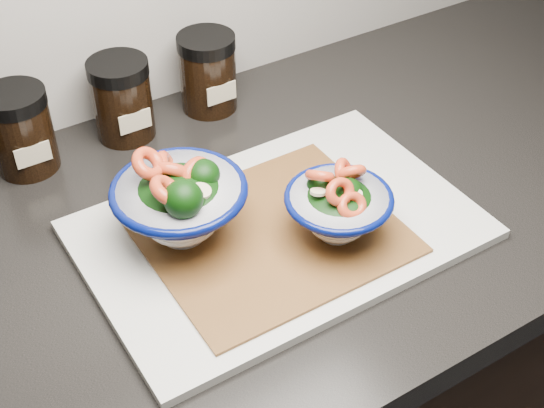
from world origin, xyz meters
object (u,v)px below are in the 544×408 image
spice_jar_b (21,130)px  spice_jar_d (208,72)px  spice_jar_c (122,99)px  bowl_left (180,202)px  cutting_board (279,230)px  bowl_right (338,207)px

spice_jar_b → spice_jar_d: (0.27, 0.00, 0.00)m
spice_jar_b → spice_jar_c: (0.14, 0.00, 0.00)m
bowl_left → spice_jar_d: bowl_left is taller
cutting_board → bowl_left: 0.13m
cutting_board → bowl_left: bearing=157.3°
spice_jar_b → spice_jar_d: size_ratio=1.00×
spice_jar_b → spice_jar_c: size_ratio=1.00×
bowl_left → bowl_right: 0.18m
spice_jar_b → spice_jar_d: same height
cutting_board → spice_jar_d: size_ratio=3.98×
bowl_right → spice_jar_b: (-0.26, 0.33, 0.00)m
bowl_left → spice_jar_c: (0.03, 0.24, -0.01)m
cutting_board → spice_jar_c: 0.30m
spice_jar_c → bowl_right: bearing=-70.6°
cutting_board → spice_jar_c: (-0.07, 0.28, 0.05)m
cutting_board → spice_jar_c: bearing=103.6°
bowl_right → bowl_left: bearing=149.0°
bowl_left → spice_jar_b: bearing=113.3°
bowl_left → spice_jar_d: (0.16, 0.24, -0.01)m
spice_jar_c → spice_jar_d: (0.13, 0.00, 0.00)m
spice_jar_b → spice_jar_c: bearing=0.0°
cutting_board → spice_jar_d: spice_jar_d is taller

